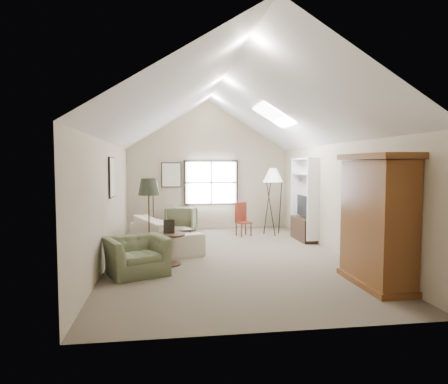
{
  "coord_description": "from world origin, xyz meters",
  "views": [
    {
      "loc": [
        -1.29,
        -8.57,
        2.03
      ],
      "look_at": [
        0.0,
        0.4,
        1.4
      ],
      "focal_mm": 32.0,
      "sensor_mm": 36.0,
      "label": 1
    }
  ],
  "objects": [
    {
      "name": "wall_art",
      "position": [
        -1.88,
        1.94,
        1.73
      ],
      "size": [
        1.97,
        3.71,
        0.88
      ],
      "color": "black",
      "rests_on": "room_shell"
    },
    {
      "name": "tv_panel",
      "position": [
        2.32,
        1.6,
        0.92
      ],
      "size": [
        0.05,
        0.9,
        0.55
      ],
      "primitive_type": "cube",
      "color": "black",
      "rests_on": "media_console"
    },
    {
      "name": "dark_lamp",
      "position": [
        -1.66,
        -0.36,
        0.89
      ],
      "size": [
        0.55,
        0.55,
        1.78
      ],
      "primitive_type": null,
      "rotation": [
        0.0,
        0.0,
        0.34
      ],
      "color": "#24291D",
      "rests_on": "ground"
    },
    {
      "name": "armchair_near",
      "position": [
        -1.85,
        -1.15,
        0.34
      ],
      "size": [
        1.33,
        1.26,
        0.69
      ],
      "primitive_type": "imported",
      "rotation": [
        0.0,
        0.0,
        0.39
      ],
      "color": "#596244",
      "rests_on": "ground"
    },
    {
      "name": "skylight",
      "position": [
        1.3,
        0.9,
        3.22
      ],
      "size": [
        0.8,
        1.2,
        0.52
      ],
      "primitive_type": null,
      "color": "white",
      "rests_on": "room_shell"
    },
    {
      "name": "side_table",
      "position": [
        -1.26,
        -0.56,
        0.32
      ],
      "size": [
        0.82,
        0.82,
        0.64
      ],
      "primitive_type": "cylinder",
      "rotation": [
        0.0,
        0.0,
        0.34
      ],
      "color": "#392217",
      "rests_on": "ground"
    },
    {
      "name": "media_console",
      "position": [
        2.32,
        1.6,
        0.3
      ],
      "size": [
        0.34,
        1.18,
        0.6
      ],
      "primitive_type": "cube",
      "color": "#382316",
      "rests_on": "ground"
    },
    {
      "name": "tv_alcove",
      "position": [
        2.34,
        1.6,
        1.15
      ],
      "size": [
        0.32,
        1.3,
        2.1
      ],
      "primitive_type": "cube",
      "color": "white",
      "rests_on": "ground"
    },
    {
      "name": "armoire",
      "position": [
        2.18,
        -2.4,
        1.1
      ],
      "size": [
        0.6,
        1.5,
        2.2
      ],
      "primitive_type": "cube",
      "color": "brown",
      "rests_on": "ground"
    },
    {
      "name": "tripod_lamp",
      "position": [
        1.71,
        2.49,
        0.97
      ],
      "size": [
        0.59,
        0.59,
        1.95
      ],
      "primitive_type": null,
      "rotation": [
        0.0,
        0.0,
        -0.04
      ],
      "color": "white",
      "rests_on": "ground"
    },
    {
      "name": "window",
      "position": [
        0.1,
        3.96,
        1.45
      ],
      "size": [
        1.72,
        0.08,
        1.42
      ],
      "primitive_type": "cube",
      "color": "black",
      "rests_on": "room_shell"
    },
    {
      "name": "room_shell",
      "position": [
        0.0,
        0.0,
        3.21
      ],
      "size": [
        5.01,
        8.01,
        4.0
      ],
      "color": "brown",
      "rests_on": "ground"
    },
    {
      "name": "side_chair",
      "position": [
        0.86,
        2.44,
        0.47
      ],
      "size": [
        0.47,
        0.47,
        0.94
      ],
      "primitive_type": "cube",
      "rotation": [
        0.0,
        0.0,
        0.35
      ],
      "color": "maroon",
      "rests_on": "ground"
    },
    {
      "name": "sofa",
      "position": [
        -1.36,
        1.04,
        0.37
      ],
      "size": [
        1.8,
        2.74,
        0.75
      ],
      "primitive_type": "imported",
      "rotation": [
        0.0,
        0.0,
        1.91
      ],
      "color": "beige",
      "rests_on": "ground"
    },
    {
      "name": "armchair_far",
      "position": [
        -0.86,
        3.39,
        0.39
      ],
      "size": [
        1.03,
        1.04,
        0.79
      ],
      "primitive_type": "imported",
      "rotation": [
        0.0,
        0.0,
        2.89
      ],
      "color": "#636647",
      "rests_on": "ground"
    },
    {
      "name": "tan_lamp",
      "position": [
        -1.66,
        2.24,
        0.8
      ],
      "size": [
        0.41,
        0.41,
        1.6
      ],
      "primitive_type": null,
      "rotation": [
        0.0,
        0.0,
        0.34
      ],
      "color": "tan",
      "rests_on": "ground"
    },
    {
      "name": "coffee_table",
      "position": [
        -1.22,
        0.93,
        0.24
      ],
      "size": [
        1.06,
        0.81,
        0.48
      ],
      "primitive_type": "cube",
      "rotation": [
        0.0,
        0.0,
        0.34
      ],
      "color": "#351E15",
      "rests_on": "ground"
    },
    {
      "name": "bowl",
      "position": [
        -1.22,
        0.93,
        0.51
      ],
      "size": [
        0.29,
        0.29,
        0.06
      ],
      "primitive_type": "imported",
      "rotation": [
        0.0,
        0.0,
        0.34
      ],
      "color": "#352716",
      "rests_on": "coffee_table"
    }
  ]
}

